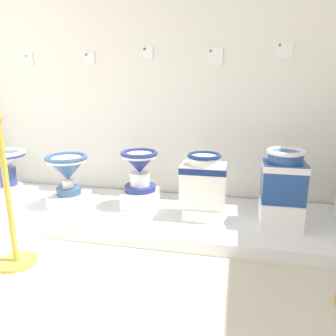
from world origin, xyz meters
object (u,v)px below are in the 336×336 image
(antique_toilet_slender_white, at_px, (139,166))
(antique_toilet_broad_patterned, at_px, (204,179))
(plinth_block_rightmost, at_px, (70,199))
(antique_toilet_pale_glazed, at_px, (284,174))
(plinth_block_central_ornate, at_px, (11,196))
(info_placard_fourth, at_px, (215,56))
(antique_toilet_rightmost, at_px, (67,168))
(info_placard_first, at_px, (29,60))
(plinth_block_slender_white, at_px, (140,198))
(antique_toilet_central_ornate, at_px, (7,163))
(plinth_block_broad_patterned, at_px, (203,211))
(plinth_block_pale_glazed, at_px, (280,213))
(info_placard_second, at_px, (90,58))
(stanchion_post_near_left, at_px, (12,224))
(info_placard_fifth, at_px, (285,50))
(info_placard_third, at_px, (148,53))

(antique_toilet_slender_white, bearing_deg, antique_toilet_broad_patterned, -11.09)
(plinth_block_rightmost, bearing_deg, antique_toilet_pale_glazed, -2.04)
(plinth_block_central_ornate, height_order, info_placard_fourth, info_placard_fourth)
(plinth_block_rightmost, distance_m, antique_toilet_rightmost, 0.31)
(antique_toilet_broad_patterned, distance_m, info_placard_fourth, 1.18)
(antique_toilet_rightmost, bearing_deg, info_placard_first, 140.35)
(plinth_block_slender_white, bearing_deg, antique_toilet_pale_glazed, -7.29)
(antique_toilet_central_ornate, height_order, plinth_block_broad_patterned, antique_toilet_central_ornate)
(plinth_block_central_ornate, distance_m, antique_toilet_slender_white, 1.34)
(plinth_block_pale_glazed, distance_m, antique_toilet_pale_glazed, 0.32)
(antique_toilet_rightmost, distance_m, info_placard_second, 1.15)
(antique_toilet_central_ornate, relative_size, plinth_block_rightmost, 1.30)
(antique_toilet_rightmost, xyz_separation_m, info_placard_fourth, (1.30, 0.54, 1.02))
(plinth_block_broad_patterned, xyz_separation_m, plinth_block_pale_glazed, (0.63, -0.04, 0.06))
(info_placard_first, bearing_deg, plinth_block_broad_patterned, -16.39)
(plinth_block_central_ornate, bearing_deg, plinth_block_rightmost, 3.21)
(plinth_block_slender_white, xyz_separation_m, info_placard_fourth, (0.62, 0.45, 1.29))
(info_placard_second, xyz_separation_m, info_placard_fourth, (1.26, 0.00, 0.00))
(antique_toilet_pale_glazed, bearing_deg, plinth_block_central_ornate, 179.23)
(antique_toilet_broad_patterned, height_order, info_placard_fourth, info_placard_fourth)
(plinth_block_central_ornate, height_order, plinth_block_broad_patterned, same)
(antique_toilet_central_ornate, xyz_separation_m, plinth_block_rightmost, (0.61, 0.03, -0.34))
(plinth_block_broad_patterned, bearing_deg, antique_toilet_central_ornate, -179.81)
(antique_toilet_central_ornate, bearing_deg, plinth_block_pale_glazed, -0.77)
(plinth_block_broad_patterned, bearing_deg, antique_toilet_slender_white, 168.91)
(antique_toilet_rightmost, bearing_deg, stanchion_post_near_left, -85.89)
(plinth_block_slender_white, relative_size, antique_toilet_pale_glazed, 0.72)
(antique_toilet_broad_patterned, xyz_separation_m, info_placard_fourth, (0.02, 0.57, 1.04))
(antique_toilet_central_ornate, relative_size, antique_toilet_broad_patterned, 0.88)
(antique_toilet_pale_glazed, height_order, info_placard_first, info_placard_first)
(antique_toilet_pale_glazed, height_order, info_placard_second, info_placard_second)
(plinth_block_slender_white, distance_m, info_placard_fifth, 1.87)
(info_placard_first, relative_size, info_placard_third, 1.08)
(antique_toilet_slender_white, relative_size, antique_toilet_pale_glazed, 0.89)
(antique_toilet_rightmost, height_order, antique_toilet_slender_white, antique_toilet_slender_white)
(antique_toilet_central_ornate, height_order, antique_toilet_pale_glazed, antique_toilet_pale_glazed)
(antique_toilet_broad_patterned, bearing_deg, plinth_block_slender_white, 168.91)
(plinth_block_rightmost, bearing_deg, plinth_block_slender_white, 7.53)
(stanchion_post_near_left, bearing_deg, info_placard_fifth, 37.70)
(info_placard_second, distance_m, info_placard_fourth, 1.26)
(plinth_block_slender_white, bearing_deg, info_placard_fifth, 20.06)
(antique_toilet_rightmost, xyz_separation_m, info_placard_first, (-0.65, 0.54, 1.01))
(plinth_block_slender_white, bearing_deg, stanchion_post_near_left, -122.16)
(plinth_block_slender_white, relative_size, plinth_block_broad_patterned, 0.98)
(antique_toilet_central_ornate, distance_m, info_placard_fourth, 2.23)
(plinth_block_rightmost, distance_m, antique_toilet_broad_patterned, 1.31)
(info_placard_third, bearing_deg, antique_toilet_slender_white, -86.11)
(plinth_block_rightmost, xyz_separation_m, antique_toilet_pale_glazed, (1.91, -0.07, 0.38))
(antique_toilet_central_ornate, distance_m, info_placard_second, 1.31)
(antique_toilet_slender_white, bearing_deg, plinth_block_rightmost, -172.47)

